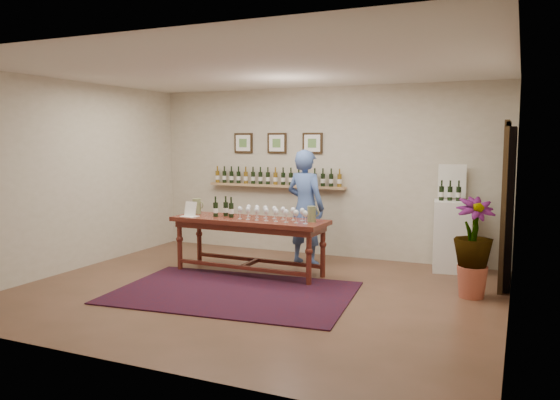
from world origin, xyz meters
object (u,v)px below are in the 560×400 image
at_px(potted_plant, 473,247).
at_px(tasting_table, 249,227).
at_px(display_pedestal, 452,236).
at_px(person, 305,207).

bearing_deg(potted_plant, tasting_table, -179.41).
bearing_deg(potted_plant, display_pedestal, 106.68).
bearing_deg(person, potted_plant, 174.49).
xyz_separation_m(display_pedestal, person, (-2.14, -0.47, 0.37)).
bearing_deg(tasting_table, potted_plant, 1.97).
distance_m(tasting_table, display_pedestal, 2.99).
bearing_deg(tasting_table, person, 61.50).
bearing_deg(display_pedestal, person, -167.68).
xyz_separation_m(display_pedestal, potted_plant, (0.40, -1.34, 0.10)).
bearing_deg(person, display_pedestal, -154.29).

